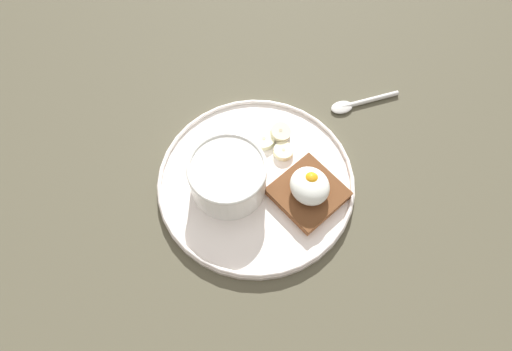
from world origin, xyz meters
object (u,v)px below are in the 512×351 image
(poached_egg, at_px, (310,185))
(banana_slice_left, at_px, (264,140))
(banana_slice_front, at_px, (283,151))
(oatmeal_bowl, at_px, (228,177))
(toast_slice, at_px, (308,193))
(spoon, at_px, (356,104))
(banana_slice_back, at_px, (281,133))

(poached_egg, relative_size, banana_slice_left, 1.42)
(poached_egg, height_order, banana_slice_front, poached_egg)
(poached_egg, distance_m, banana_slice_front, 0.08)
(oatmeal_bowl, xyz_separation_m, toast_slice, (-0.06, -0.10, -0.02))
(banana_slice_left, bearing_deg, banana_slice_front, -149.64)
(toast_slice, height_order, spoon, toast_slice)
(poached_egg, relative_size, banana_slice_front, 1.46)
(banana_slice_front, bearing_deg, toast_slice, -179.80)
(banana_slice_back, bearing_deg, poached_egg, 175.21)
(banana_slice_back, bearing_deg, banana_slice_front, 161.78)
(banana_slice_left, bearing_deg, poached_egg, -170.36)
(banana_slice_left, distance_m, spoon, 0.17)
(banana_slice_front, bearing_deg, banana_slice_back, -18.22)
(banana_slice_back, bearing_deg, toast_slice, 175.05)
(oatmeal_bowl, xyz_separation_m, banana_slice_left, (0.05, -0.08, -0.02))
(banana_slice_left, bearing_deg, spoon, -88.46)
(toast_slice, bearing_deg, banana_slice_back, -4.95)
(poached_egg, relative_size, spoon, 0.51)
(oatmeal_bowl, height_order, banana_slice_front, oatmeal_bowl)
(poached_egg, distance_m, banana_slice_left, 0.11)
(oatmeal_bowl, bearing_deg, poached_egg, -122.66)
(oatmeal_bowl, height_order, spoon, oatmeal_bowl)
(oatmeal_bowl, relative_size, poached_egg, 1.87)
(banana_slice_back, xyz_separation_m, spoon, (0.01, -0.14, -0.01))
(oatmeal_bowl, height_order, banana_slice_left, oatmeal_bowl)
(banana_slice_front, relative_size, spoon, 0.35)
(oatmeal_bowl, distance_m, toast_slice, 0.12)
(banana_slice_front, xyz_separation_m, banana_slice_back, (0.03, -0.01, 0.00))
(toast_slice, height_order, banana_slice_front, toast_slice)
(poached_egg, height_order, banana_slice_back, poached_egg)
(oatmeal_bowl, xyz_separation_m, spoon, (0.05, -0.25, -0.04))
(oatmeal_bowl, bearing_deg, banana_slice_left, -59.32)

